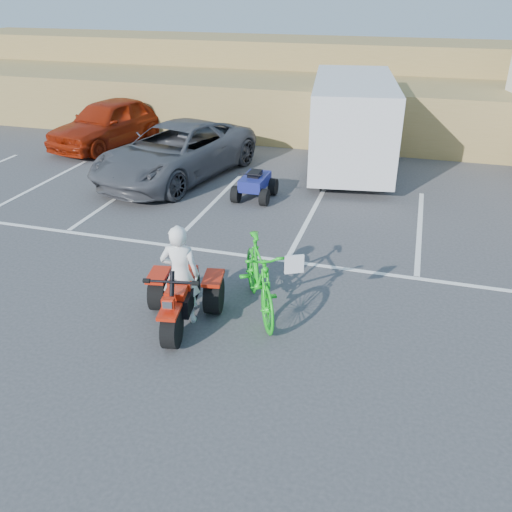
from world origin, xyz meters
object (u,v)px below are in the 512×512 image
(rider, at_px, (180,275))
(quad_atv_green, at_px, (326,183))
(green_dirt_bike, at_px, (259,277))
(red_car, at_px, (108,123))
(grey_pickup, at_px, (176,152))
(red_trike_atv, at_px, (182,324))
(cargo_trailer, at_px, (352,121))
(quad_atv_blue, at_px, (255,198))

(rider, height_order, quad_atv_green, rider)
(green_dirt_bike, bearing_deg, red_car, 104.55)
(grey_pickup, height_order, red_car, red_car)
(grey_pickup, bearing_deg, green_dirt_bike, -41.85)
(red_trike_atv, relative_size, green_dirt_bike, 0.77)
(red_car, height_order, cargo_trailer, cargo_trailer)
(red_trike_atv, relative_size, quad_atv_blue, 1.32)
(rider, bearing_deg, cargo_trailer, -109.78)
(red_trike_atv, relative_size, rider, 0.97)
(rider, height_order, cargo_trailer, cargo_trailer)
(quad_atv_green, bearing_deg, cargo_trailer, 65.35)
(red_trike_atv, height_order, grey_pickup, grey_pickup)
(grey_pickup, distance_m, quad_atv_blue, 3.08)
(rider, bearing_deg, quad_atv_green, -108.66)
(red_trike_atv, bearing_deg, red_car, 115.07)
(red_trike_atv, bearing_deg, green_dirt_bike, 24.78)
(green_dirt_bike, distance_m, red_car, 12.39)
(green_dirt_bike, distance_m, quad_atv_green, 7.30)
(rider, relative_size, quad_atv_blue, 1.37)
(cargo_trailer, bearing_deg, red_trike_atv, -107.59)
(red_trike_atv, distance_m, cargo_trailer, 10.01)
(red_trike_atv, xyz_separation_m, quad_atv_blue, (-0.52, 6.28, 0.00))
(quad_atv_blue, height_order, quad_atv_green, quad_atv_green)
(green_dirt_bike, height_order, quad_atv_green, green_dirt_bike)
(rider, xyz_separation_m, quad_atv_green, (1.16, 7.95, -0.91))
(green_dirt_bike, bearing_deg, grey_pickup, 97.04)
(green_dirt_bike, xyz_separation_m, quad_atv_green, (-0.03, 7.27, -0.69))
(red_car, bearing_deg, cargo_trailer, 10.99)
(grey_pickup, bearing_deg, rider, -51.84)
(rider, bearing_deg, red_car, -64.63)
(red_trike_atv, xyz_separation_m, rider, (-0.03, 0.15, 0.91))
(grey_pickup, bearing_deg, quad_atv_green, 23.37)
(green_dirt_bike, bearing_deg, quad_atv_green, 62.79)
(red_trike_atv, distance_m, green_dirt_bike, 1.59)
(red_car, distance_m, cargo_trailer, 8.73)
(green_dirt_bike, relative_size, grey_pickup, 0.40)
(grey_pickup, xyz_separation_m, quad_atv_blue, (2.78, -1.06, -0.80))
(green_dirt_bike, height_order, cargo_trailer, cargo_trailer)
(cargo_trailer, height_order, quad_atv_blue, cargo_trailer)
(red_car, height_order, quad_atv_green, red_car)
(red_car, bearing_deg, green_dirt_bike, -35.30)
(cargo_trailer, distance_m, quad_atv_blue, 4.34)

